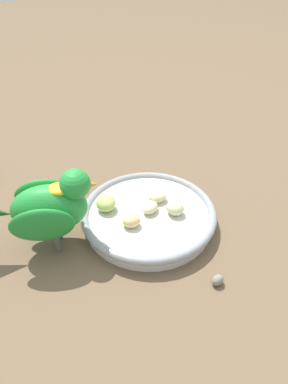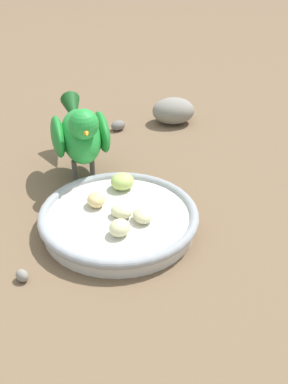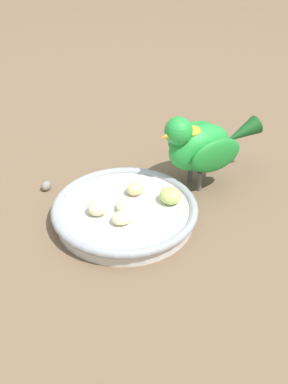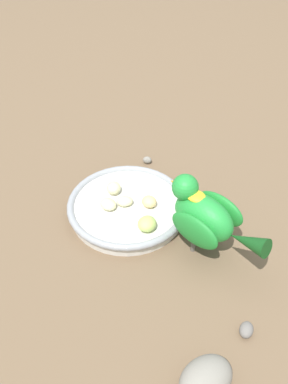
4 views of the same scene
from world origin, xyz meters
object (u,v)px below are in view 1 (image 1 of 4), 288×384
at_px(feeding_bowl, 149,216).
at_px(apple_piece_1, 150,207).
at_px(apple_piece_0, 176,209).
at_px(apple_piece_2, 131,221).
at_px(apple_piece_3, 157,196).
at_px(parrot, 46,206).
at_px(apple_piece_4, 106,203).
at_px(pebble_0, 217,280).

bearing_deg(feeding_bowl, apple_piece_1, -66.09).
relative_size(apple_piece_0, apple_piece_2, 1.05).
bearing_deg(apple_piece_2, apple_piece_3, -64.68).
height_order(feeding_bowl, parrot, parrot).
xyz_separation_m(feeding_bowl, apple_piece_3, (0.02, -0.03, 0.02)).
bearing_deg(apple_piece_3, feeding_bowl, 124.98).
distance_m(apple_piece_3, apple_piece_4, 0.09).
distance_m(feeding_bowl, apple_piece_0, 0.05).
relative_size(apple_piece_0, pebble_0, 1.62).
height_order(apple_piece_2, parrot, parrot).
bearing_deg(apple_piece_1, feeding_bowl, 113.91).
height_order(apple_piece_3, apple_piece_4, apple_piece_4).
xyz_separation_m(apple_piece_0, pebble_0, (-0.14, 0.02, -0.03)).
distance_m(apple_piece_0, apple_piece_1, 0.04).
bearing_deg(apple_piece_0, feeding_bowl, 55.98).
distance_m(feeding_bowl, apple_piece_2, 0.05).
xyz_separation_m(apple_piece_1, apple_piece_2, (-0.01, 0.04, 0.00)).
relative_size(apple_piece_1, apple_piece_2, 1.08).
height_order(apple_piece_4, parrot, parrot).
relative_size(apple_piece_2, pebble_0, 1.54).
bearing_deg(apple_piece_0, apple_piece_3, 9.53).
bearing_deg(apple_piece_0, pebble_0, 172.38).
height_order(feeding_bowl, apple_piece_2, apple_piece_2).
relative_size(apple_piece_0, apple_piece_4, 0.86).
bearing_deg(pebble_0, feeding_bowl, 6.90).
bearing_deg(apple_piece_1, apple_piece_4, 54.74).
bearing_deg(feeding_bowl, parrot, 77.83).
bearing_deg(apple_piece_4, apple_piece_3, -105.69).
bearing_deg(apple_piece_3, parrot, 85.99).
xyz_separation_m(apple_piece_0, apple_piece_2, (0.01, 0.08, -0.00)).
bearing_deg(parrot, apple_piece_4, 28.25).
bearing_deg(apple_piece_2, apple_piece_0, -99.65).
xyz_separation_m(feeding_bowl, apple_piece_4, (0.05, 0.06, 0.02)).
bearing_deg(pebble_0, parrot, 42.26).
relative_size(feeding_bowl, parrot, 1.18).
bearing_deg(apple_piece_3, apple_piece_2, 115.32).
height_order(apple_piece_0, apple_piece_4, apple_piece_4).
distance_m(apple_piece_1, apple_piece_3, 0.03).
bearing_deg(feeding_bowl, pebble_0, -173.10).
xyz_separation_m(feeding_bowl, apple_piece_0, (-0.03, -0.04, 0.02)).
relative_size(apple_piece_1, apple_piece_3, 0.95).
relative_size(feeding_bowl, apple_piece_4, 6.42).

